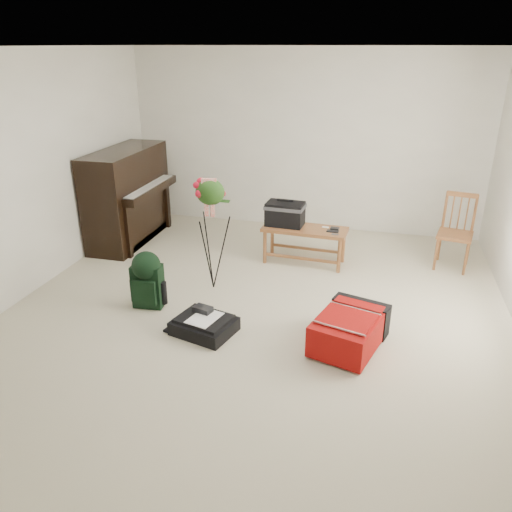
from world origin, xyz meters
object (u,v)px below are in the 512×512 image
(piano, at_px, (129,198))
(dining_chair, at_px, (455,233))
(black_duffel, at_px, (204,324))
(flower_stand, at_px, (212,235))
(red_suitcase, at_px, (350,327))
(green_backpack, at_px, (147,277))
(bench, at_px, (291,219))

(piano, distance_m, dining_chair, 4.22)
(black_duffel, bearing_deg, piano, 146.19)
(dining_chair, bearing_deg, flower_stand, -142.68)
(dining_chair, distance_m, black_duffel, 3.27)
(red_suitcase, xyz_separation_m, black_duffel, (-1.34, -0.15, -0.09))
(dining_chair, height_order, flower_stand, flower_stand)
(piano, height_order, green_backpack, piano)
(dining_chair, height_order, black_duffel, dining_chair)
(piano, distance_m, bench, 2.28)
(bench, bearing_deg, black_duffel, -100.33)
(black_duffel, xyz_separation_m, flower_stand, (-0.22, 0.92, 0.54))
(dining_chair, xyz_separation_m, flower_stand, (-2.63, -1.27, 0.19))
(bench, distance_m, green_backpack, 1.95)
(black_duffel, xyz_separation_m, green_backpack, (-0.73, 0.35, 0.25))
(green_backpack, xyz_separation_m, flower_stand, (0.51, 0.57, 0.29))
(bench, height_order, green_backpack, bench)
(piano, distance_m, black_duffel, 2.79)
(green_backpack, distance_m, flower_stand, 0.82)
(dining_chair, bearing_deg, bench, -159.21)
(piano, height_order, dining_chair, piano)
(bench, xyz_separation_m, black_duffel, (-0.47, -1.88, -0.47))
(piano, xyz_separation_m, black_duffel, (1.81, -2.06, -0.52))
(red_suitcase, distance_m, flower_stand, 1.80)
(piano, relative_size, dining_chair, 1.66)
(flower_stand, bearing_deg, piano, 130.89)
(bench, xyz_separation_m, dining_chair, (1.94, 0.32, -0.11))
(red_suitcase, xyz_separation_m, flower_stand, (-1.56, 0.77, 0.45))
(red_suitcase, bearing_deg, black_duffel, -157.18)
(piano, relative_size, green_backpack, 2.49)
(black_duffel, height_order, green_backpack, green_backpack)
(piano, height_order, red_suitcase, piano)
(green_backpack, bearing_deg, bench, 47.34)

